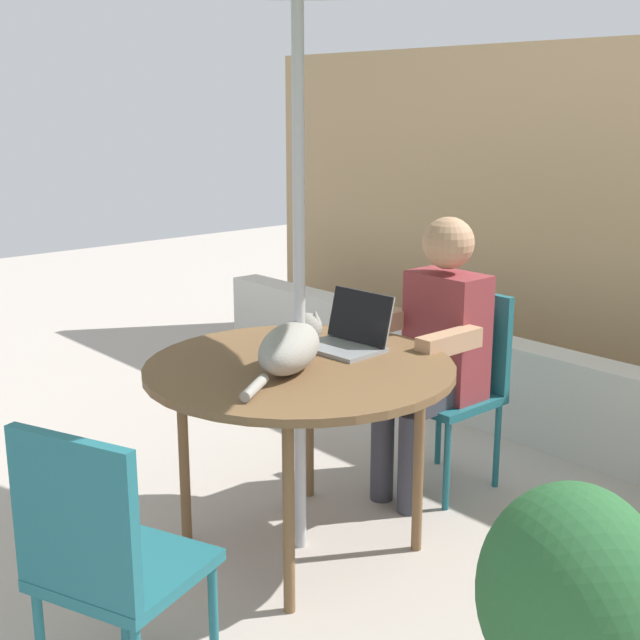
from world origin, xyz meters
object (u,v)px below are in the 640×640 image
Objects in this scene: person_seated at (435,343)px; laptop at (351,332)px; cat at (291,347)px; potted_plant_near_fence at (568,616)px; chair_occupied at (458,374)px; chair_empty at (103,553)px; patio_table at (300,378)px.

person_seated is 3.84× the size of laptop.
laptop is 0.36m from cat.
person_seated is at bearing 142.59° from potted_plant_near_fence.
laptop is at bearing -93.26° from chair_occupied.
cat is at bearing -88.09° from person_seated.
chair_empty is 1.82m from person_seated.
cat is at bearing -88.40° from chair_occupied.
chair_empty is at bearing -78.70° from chair_occupied.
cat is (0.03, -0.97, 0.32)m from chair_occupied.
person_seated is 1.69m from potted_plant_near_fence.
patio_table is 1.38m from potted_plant_near_fence.
chair_empty is 1.21m from potted_plant_near_fence.
chair_empty reaches higher than patio_table.
cat is at bearing -65.79° from patio_table.
patio_table is 0.93m from chair_occupied.
person_seated is (0.00, -0.16, 0.17)m from chair_occupied.
patio_table is 1.32× the size of chair_empty.
chair_occupied reaches higher than patio_table.
chair_empty is 0.72× the size of person_seated.
chair_empty is at bearing -69.21° from patio_table.
laptop is at bearing 157.89° from potted_plant_near_fence.
chair_empty is at bearing -141.57° from potted_plant_near_fence.
chair_empty is 1.09× the size of potted_plant_near_fence.
chair_occupied is 0.69m from laptop.
chair_occupied is 1.09× the size of potted_plant_near_fence.
patio_table is 0.95× the size of person_seated.
chair_occupied is at bearing 86.74° from laptop.
cat reaches higher than chair_occupied.
laptop reaches higher than chair_occupied.
potted_plant_near_fence is (0.95, 0.75, -0.05)m from chair_empty.
chair_occupied is 0.23m from person_seated.
patio_table is 1.44× the size of potted_plant_near_fence.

